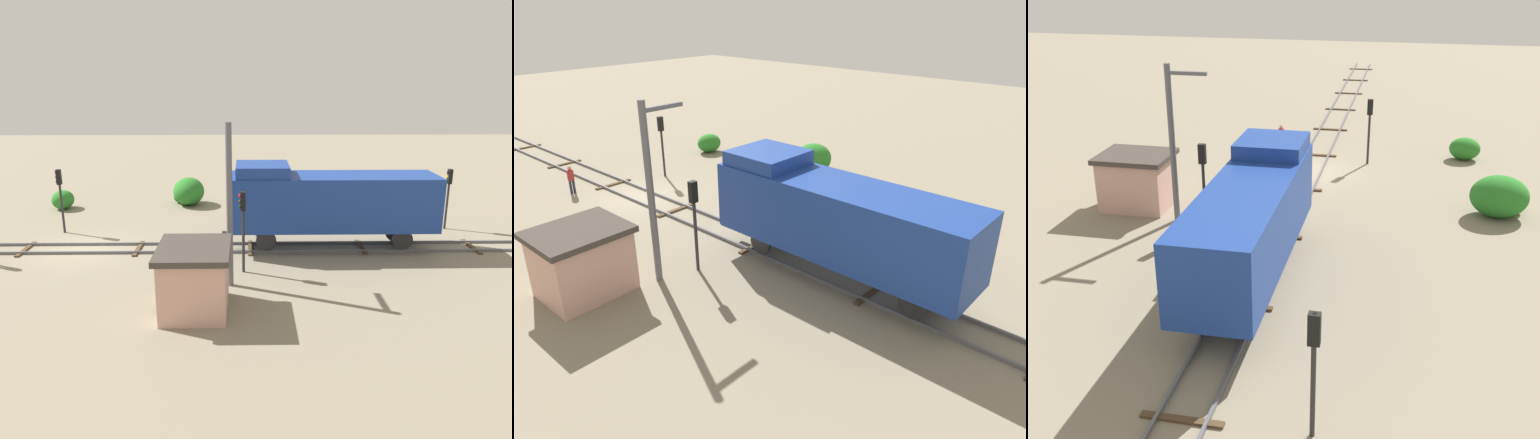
# 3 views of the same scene
# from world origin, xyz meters

# --- Properties ---
(ground_plane) EXTENTS (111.75, 111.75, 0.00)m
(ground_plane) POSITION_xyz_m (0.00, 0.00, 0.00)
(ground_plane) COLOR gray
(railway_track) EXTENTS (2.40, 74.50, 0.16)m
(railway_track) POSITION_xyz_m (0.00, -0.00, 0.07)
(railway_track) COLOR #595960
(railway_track) RESTS_ON ground
(locomotive) EXTENTS (2.90, 11.60, 4.60)m
(locomotive) POSITION_xyz_m (0.00, 13.63, 2.77)
(locomotive) COLOR navy
(locomotive) RESTS_ON railway_track
(traffic_signal_near) EXTENTS (0.32, 0.34, 3.91)m
(traffic_signal_near) POSITION_xyz_m (-3.20, -2.09, 2.73)
(traffic_signal_near) COLOR #262628
(traffic_signal_near) RESTS_ON ground
(traffic_signal_mid) EXTENTS (0.32, 0.34, 4.03)m
(traffic_signal_mid) POSITION_xyz_m (3.40, 8.95, 2.81)
(traffic_signal_mid) COLOR #262628
(traffic_signal_mid) RESTS_ON ground
(traffic_signal_far) EXTENTS (0.32, 0.34, 3.78)m
(traffic_signal_far) POSITION_xyz_m (-3.60, 21.56, 2.65)
(traffic_signal_far) COLOR #262628
(traffic_signal_far) RESTS_ON ground
(worker_near_track) EXTENTS (0.38, 0.38, 1.70)m
(worker_near_track) POSITION_xyz_m (2.40, -3.61, 1.00)
(worker_near_track) COLOR #262B38
(worker_near_track) RESTS_ON ground
(catenary_mast) EXTENTS (1.94, 0.28, 7.40)m
(catenary_mast) POSITION_xyz_m (4.93, 8.37, 3.94)
(catenary_mast) COLOR #595960
(catenary_mast) RESTS_ON ground
(relay_hut) EXTENTS (3.50, 2.90, 2.74)m
(relay_hut) POSITION_xyz_m (7.50, 7.01, 1.39)
(relay_hut) COLOR #D19E8C
(relay_hut) RESTS_ON ground
(bush_near) EXTENTS (1.86, 1.52, 1.35)m
(bush_near) POSITION_xyz_m (-8.94, -4.14, 0.68)
(bush_near) COLOR #2A7926
(bush_near) RESTS_ON ground
(bush_mid) EXTENTS (1.35, 1.11, 0.98)m
(bush_mid) POSITION_xyz_m (-10.64, 4.13, 0.49)
(bush_mid) COLOR #236326
(bush_mid) RESTS_ON ground
(bush_far) EXTENTS (2.79, 2.28, 2.03)m
(bush_far) POSITION_xyz_m (-10.01, 4.81, 1.01)
(bush_far) COLOR #287726
(bush_far) RESTS_ON ground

